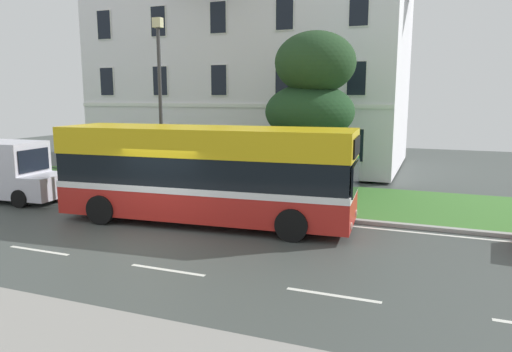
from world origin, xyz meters
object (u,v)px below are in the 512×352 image
street_lamp_post (160,97)px  litter_bin (226,188)px  evergreen_tree (311,120)px  single_decker_bus (205,173)px  georgian_townhouse (254,64)px

street_lamp_post → litter_bin: 4.35m
evergreen_tree → single_decker_bus: 6.11m
evergreen_tree → single_decker_bus: size_ratio=0.67×
street_lamp_post → litter_bin: (2.78, -0.10, -3.34)m
litter_bin → single_decker_bus: bearing=-81.3°
evergreen_tree → litter_bin: size_ratio=5.54×
single_decker_bus → litter_bin: single_decker_bus is taller
single_decker_bus → street_lamp_post: size_ratio=1.42×
litter_bin → street_lamp_post: bearing=178.0°
georgian_townhouse → litter_bin: size_ratio=15.11×
single_decker_bus → street_lamp_post: street_lamp_post is taller
single_decker_bus → street_lamp_post: bearing=138.2°
georgian_townhouse → litter_bin: 13.05m
single_decker_bus → litter_bin: 2.51m
evergreen_tree → litter_bin: 4.72m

